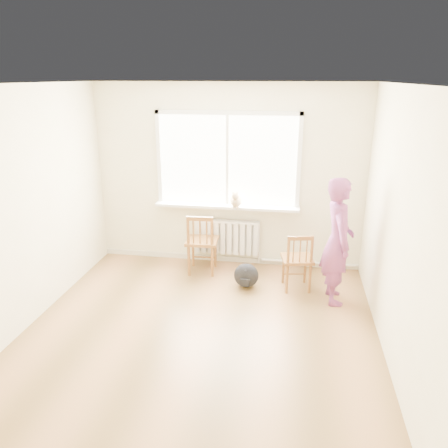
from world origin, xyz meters
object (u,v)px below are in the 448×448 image
at_px(cat, 236,200).
at_px(backpack, 246,275).
at_px(chair_right, 298,262).
at_px(person, 338,241).
at_px(chair_left, 202,244).

bearing_deg(cat, backpack, -70.56).
distance_m(chair_right, cat, 1.28).
bearing_deg(person, chair_right, 58.50).
height_order(chair_left, backpack, chair_left).
relative_size(person, backpack, 4.77).
xyz_separation_m(chair_left, backpack, (0.70, -0.36, -0.29)).
bearing_deg(cat, chair_right, -34.19).
bearing_deg(chair_right, backpack, -7.97).
relative_size(cat, backpack, 1.20).
bearing_deg(backpack, chair_right, 2.98).
bearing_deg(chair_right, cat, -44.50).
distance_m(person, cat, 1.64).
bearing_deg(chair_left, backpack, 150.15).
height_order(chair_left, cat, cat).
distance_m(chair_left, chair_right, 1.42).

